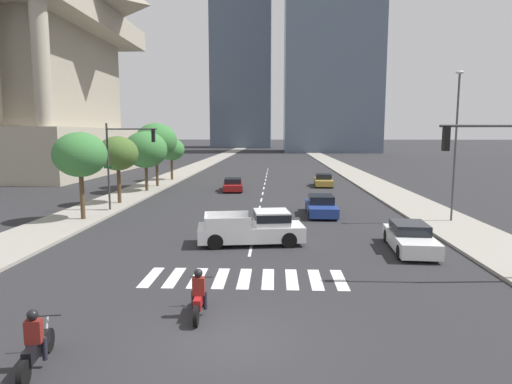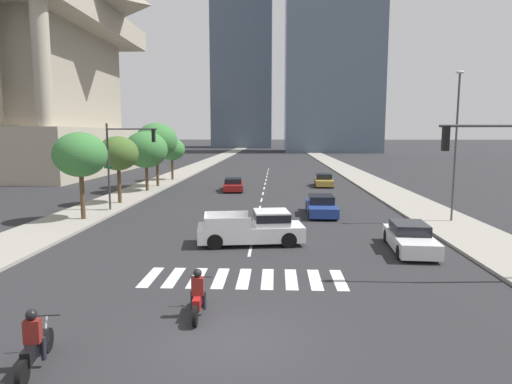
{
  "view_description": "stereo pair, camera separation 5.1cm",
  "coord_description": "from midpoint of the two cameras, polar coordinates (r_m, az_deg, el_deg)",
  "views": [
    {
      "loc": [
        1.15,
        -11.15,
        5.48
      ],
      "look_at": [
        0.0,
        14.96,
        2.0
      ],
      "focal_mm": 30.83,
      "sensor_mm": 36.0,
      "label": 1
    },
    {
      "loc": [
        1.2,
        -11.15,
        5.48
      ],
      "look_at": [
        0.0,
        14.96,
        2.0
      ],
      "focal_mm": 30.83,
      "sensor_mm": 36.0,
      "label": 2
    }
  ],
  "objects": [
    {
      "name": "ground_plane",
      "position": [
        12.48,
        -3.31,
        -18.47
      ],
      "size": [
        800.0,
        800.0,
        0.0
      ],
      "primitive_type": "plane",
      "color": "#28282B"
    },
    {
      "name": "sidewalk_east",
      "position": [
        42.83,
        16.79,
        0.01
      ],
      "size": [
        4.0,
        260.0,
        0.15
      ],
      "primitive_type": "cube",
      "color": "gray",
      "rests_on": "ground"
    },
    {
      "name": "sidewalk_west",
      "position": [
        43.47,
        -14.79,
        0.19
      ],
      "size": [
        4.0,
        260.0,
        0.15
      ],
      "primitive_type": "cube",
      "color": "gray",
      "rests_on": "ground"
    },
    {
      "name": "crosswalk_near",
      "position": [
        17.06,
        -1.6,
        -11.14
      ],
      "size": [
        7.65,
        2.4,
        0.01
      ],
      "color": "silver",
      "rests_on": "ground"
    },
    {
      "name": "lane_divider_center",
      "position": [
        44.47,
        0.99,
        0.51
      ],
      "size": [
        0.14,
        50.0,
        0.01
      ],
      "color": "silver",
      "rests_on": "ground"
    },
    {
      "name": "motorcycle_lead",
      "position": [
        13.74,
        -7.5,
        -13.36
      ],
      "size": [
        0.7,
        2.11,
        1.49
      ],
      "rotation": [
        0.0,
        0.0,
        1.62
      ],
      "color": "black",
      "rests_on": "ground"
    },
    {
      "name": "motorcycle_trailing",
      "position": [
        12.03,
        -26.76,
        -17.3
      ],
      "size": [
        0.73,
        2.19,
        1.49
      ],
      "rotation": [
        0.0,
        0.0,
        1.74
      ],
      "color": "black",
      "rests_on": "ground"
    },
    {
      "name": "pickup_truck",
      "position": [
        21.97,
        -0.07,
        -4.69
      ],
      "size": [
        5.45,
        2.71,
        1.67
      ],
      "rotation": [
        0.0,
        0.0,
        0.14
      ],
      "color": "silver",
      "rests_on": "ground"
    },
    {
      "name": "sedan_white_0",
      "position": [
        22.05,
        19.29,
        -5.64
      ],
      "size": [
        2.04,
        4.7,
        1.29
      ],
      "rotation": [
        0.0,
        0.0,
        -1.64
      ],
      "color": "silver",
      "rests_on": "ground"
    },
    {
      "name": "sedan_gold_1",
      "position": [
        46.66,
        8.71,
        1.48
      ],
      "size": [
        2.05,
        4.32,
        1.28
      ],
      "rotation": [
        0.0,
        0.0,
        -1.63
      ],
      "color": "#B28E38",
      "rests_on": "ground"
    },
    {
      "name": "sedan_blue_2",
      "position": [
        30.15,
        8.39,
        -1.81
      ],
      "size": [
        1.94,
        4.71,
        1.31
      ],
      "rotation": [
        0.0,
        0.0,
        -1.58
      ],
      "color": "navy",
      "rests_on": "ground"
    },
    {
      "name": "sedan_red_3",
      "position": [
        42.46,
        -3.04,
        0.93
      ],
      "size": [
        2.14,
        4.72,
        1.22
      ],
      "rotation": [
        0.0,
        0.0,
        1.65
      ],
      "color": "maroon",
      "rests_on": "ground"
    },
    {
      "name": "traffic_signal_near",
      "position": [
        18.3,
        29.53,
        2.67
      ],
      "size": [
        4.08,
        0.28,
        6.01
      ],
      "rotation": [
        0.0,
        0.0,
        3.14
      ],
      "color": "#333335",
      "rests_on": "sidewalk_east"
    },
    {
      "name": "traffic_signal_far",
      "position": [
        31.98,
        -16.65,
        5.03
      ],
      "size": [
        3.82,
        0.28,
        6.05
      ],
      "color": "#333335",
      "rests_on": "sidewalk_west"
    },
    {
      "name": "street_lamp_east",
      "position": [
        29.29,
        24.47,
        6.52
      ],
      "size": [
        0.5,
        0.24,
        9.03
      ],
      "color": "#3F3F42",
      "rests_on": "sidewalk_east"
    },
    {
      "name": "street_tree_nearest",
      "position": [
        29.38,
        -21.92,
        4.49
      ],
      "size": [
        3.27,
        3.27,
        5.43
      ],
      "color": "#4C3823",
      "rests_on": "sidewalk_west"
    },
    {
      "name": "street_tree_second",
      "position": [
        35.44,
        -17.54,
        4.77
      ],
      "size": [
        3.1,
        3.1,
        5.15
      ],
      "color": "#4C3823",
      "rests_on": "sidewalk_west"
    },
    {
      "name": "street_tree_third",
      "position": [
        42.34,
        -14.17,
        5.35
      ],
      "size": [
        4.0,
        4.0,
        5.56
      ],
      "color": "#4C3823",
      "rests_on": "sidewalk_west"
    },
    {
      "name": "street_tree_fourth",
      "position": [
        45.94,
        -12.86,
        6.5
      ],
      "size": [
        4.18,
        4.18,
        6.4
      ],
      "color": "#4C3823",
      "rests_on": "sidewalk_west"
    },
    {
      "name": "street_tree_fifth",
      "position": [
        52.19,
        -10.96,
        5.44
      ],
      "size": [
        3.03,
        3.03,
        4.81
      ],
      "color": "#4C3823",
      "rests_on": "sidewalk_west"
    }
  ]
}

